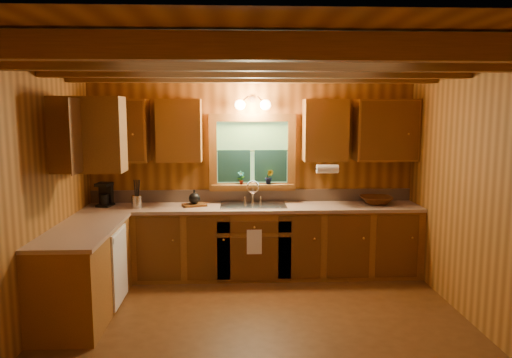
{
  "coord_description": "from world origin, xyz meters",
  "views": [
    {
      "loc": [
        -0.23,
        -4.43,
        2.07
      ],
      "look_at": [
        0.0,
        0.8,
        1.35
      ],
      "focal_mm": 34.18,
      "sensor_mm": 36.0,
      "label": 1
    }
  ],
  "objects_px": {
    "sink": "(253,209)",
    "wicker_basket": "(376,200)",
    "coffee_maker": "(105,194)",
    "cutting_board": "(194,205)"
  },
  "relations": [
    {
      "from": "sink",
      "to": "cutting_board",
      "type": "xyz_separation_m",
      "value": [
        -0.74,
        0.01,
        0.06
      ]
    },
    {
      "from": "cutting_board",
      "to": "sink",
      "type": "bearing_deg",
      "value": -20.31
    },
    {
      "from": "coffee_maker",
      "to": "sink",
      "type": "bearing_deg",
      "value": 11.54
    },
    {
      "from": "wicker_basket",
      "to": "sink",
      "type": "bearing_deg",
      "value": -178.86
    },
    {
      "from": "sink",
      "to": "cutting_board",
      "type": "bearing_deg",
      "value": 178.99
    },
    {
      "from": "sink",
      "to": "cutting_board",
      "type": "height_order",
      "value": "sink"
    },
    {
      "from": "sink",
      "to": "wicker_basket",
      "type": "bearing_deg",
      "value": 1.14
    },
    {
      "from": "sink",
      "to": "wicker_basket",
      "type": "height_order",
      "value": "sink"
    },
    {
      "from": "wicker_basket",
      "to": "cutting_board",
      "type": "bearing_deg",
      "value": -179.54
    },
    {
      "from": "sink",
      "to": "coffee_maker",
      "type": "bearing_deg",
      "value": 177.87
    }
  ]
}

